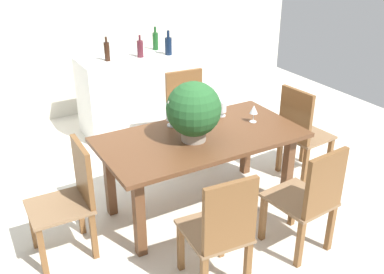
{
  "coord_description": "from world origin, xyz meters",
  "views": [
    {
      "loc": [
        -1.8,
        -3.17,
        2.38
      ],
      "look_at": [
        0.0,
        -0.06,
        0.66
      ],
      "focal_mm": 41.66,
      "sensor_mm": 36.0,
      "label": 1
    }
  ],
  "objects_px": {
    "wine_bottle_clear": "(168,45)",
    "dining_table": "(201,146)",
    "wine_bottle_dark": "(140,49)",
    "crystal_vase_center_near": "(171,113)",
    "flower_centerpiece": "(194,110)",
    "kitchen_counter": "(154,89)",
    "crystal_vase_left": "(222,107)",
    "chair_foot_end": "(301,130)",
    "chair_near_right": "(310,197)",
    "chair_head_end": "(71,195)",
    "wine_glass": "(254,110)",
    "wine_bottle_amber": "(155,41)",
    "chair_far_right": "(188,112)",
    "chair_near_left": "(221,230)",
    "wine_bottle_green": "(107,51)"
  },
  "relations": [
    {
      "from": "chair_near_right",
      "to": "crystal_vase_center_near",
      "type": "height_order",
      "value": "crystal_vase_center_near"
    },
    {
      "from": "chair_near_right",
      "to": "wine_bottle_amber",
      "type": "bearing_deg",
      "value": -98.24
    },
    {
      "from": "chair_foot_end",
      "to": "dining_table",
      "type": "bearing_deg",
      "value": 84.71
    },
    {
      "from": "chair_foot_end",
      "to": "chair_near_right",
      "type": "bearing_deg",
      "value": 136.14
    },
    {
      "from": "crystal_vase_left",
      "to": "chair_head_end",
      "type": "bearing_deg",
      "value": -170.21
    },
    {
      "from": "flower_centerpiece",
      "to": "kitchen_counter",
      "type": "xyz_separation_m",
      "value": [
        0.57,
        1.98,
        -0.53
      ]
    },
    {
      "from": "dining_table",
      "to": "wine_bottle_dark",
      "type": "relative_size",
      "value": 6.69
    },
    {
      "from": "chair_foot_end",
      "to": "wine_bottle_dark",
      "type": "height_order",
      "value": "wine_bottle_dark"
    },
    {
      "from": "chair_foot_end",
      "to": "kitchen_counter",
      "type": "bearing_deg",
      "value": 14.52
    },
    {
      "from": "crystal_vase_left",
      "to": "wine_bottle_clear",
      "type": "distance_m",
      "value": 1.53
    },
    {
      "from": "crystal_vase_left",
      "to": "wine_bottle_clear",
      "type": "height_order",
      "value": "wine_bottle_clear"
    },
    {
      "from": "flower_centerpiece",
      "to": "kitchen_counter",
      "type": "distance_m",
      "value": 2.13
    },
    {
      "from": "flower_centerpiece",
      "to": "wine_bottle_dark",
      "type": "bearing_deg",
      "value": 79.03
    },
    {
      "from": "wine_bottle_clear",
      "to": "wine_bottle_green",
      "type": "relative_size",
      "value": 1.05
    },
    {
      "from": "wine_bottle_green",
      "to": "kitchen_counter",
      "type": "bearing_deg",
      "value": 5.39
    },
    {
      "from": "chair_head_end",
      "to": "chair_far_right",
      "type": "xyz_separation_m",
      "value": [
        1.56,
        0.94,
        0.03
      ]
    },
    {
      "from": "chair_far_right",
      "to": "wine_bottle_dark",
      "type": "bearing_deg",
      "value": 103.1
    },
    {
      "from": "chair_near_left",
      "to": "chair_head_end",
      "type": "bearing_deg",
      "value": -46.48
    },
    {
      "from": "wine_glass",
      "to": "kitchen_counter",
      "type": "relative_size",
      "value": 0.09
    },
    {
      "from": "crystal_vase_left",
      "to": "wine_bottle_dark",
      "type": "distance_m",
      "value": 1.59
    },
    {
      "from": "crystal_vase_center_near",
      "to": "kitchen_counter",
      "type": "height_order",
      "value": "same"
    },
    {
      "from": "crystal_vase_left",
      "to": "wine_bottle_clear",
      "type": "bearing_deg",
      "value": 81.89
    },
    {
      "from": "wine_bottle_amber",
      "to": "chair_head_end",
      "type": "bearing_deg",
      "value": -130.1
    },
    {
      "from": "chair_head_end",
      "to": "crystal_vase_center_near",
      "type": "height_order",
      "value": "crystal_vase_center_near"
    },
    {
      "from": "chair_foot_end",
      "to": "chair_near_right",
      "type": "xyz_separation_m",
      "value": [
        -0.76,
        -0.93,
        -0.02
      ]
    },
    {
      "from": "crystal_vase_center_near",
      "to": "wine_bottle_green",
      "type": "bearing_deg",
      "value": 90.16
    },
    {
      "from": "crystal_vase_center_near",
      "to": "wine_bottle_green",
      "type": "xyz_separation_m",
      "value": [
        -0.0,
        1.57,
        0.2
      ]
    },
    {
      "from": "dining_table",
      "to": "wine_bottle_green",
      "type": "bearing_deg",
      "value": 93.92
    },
    {
      "from": "chair_near_left",
      "to": "wine_bottle_amber",
      "type": "height_order",
      "value": "wine_bottle_amber"
    },
    {
      "from": "crystal_vase_left",
      "to": "chair_far_right",
      "type": "bearing_deg",
      "value": 88.84
    },
    {
      "from": "wine_bottle_clear",
      "to": "dining_table",
      "type": "bearing_deg",
      "value": -108.88
    },
    {
      "from": "chair_near_right",
      "to": "chair_far_right",
      "type": "xyz_separation_m",
      "value": [
        -0.0,
        1.88,
        0.03
      ]
    },
    {
      "from": "wine_bottle_dark",
      "to": "crystal_vase_center_near",
      "type": "bearing_deg",
      "value": -104.29
    },
    {
      "from": "chair_near_left",
      "to": "wine_bottle_amber",
      "type": "relative_size",
      "value": 3.29
    },
    {
      "from": "dining_table",
      "to": "chair_near_right",
      "type": "distance_m",
      "value": 1.03
    },
    {
      "from": "wine_bottle_green",
      "to": "chair_near_left",
      "type": "bearing_deg",
      "value": -95.57
    },
    {
      "from": "chair_head_end",
      "to": "chair_near_right",
      "type": "bearing_deg",
      "value": 60.29
    },
    {
      "from": "chair_foot_end",
      "to": "chair_near_right",
      "type": "relative_size",
      "value": 1.04
    },
    {
      "from": "chair_foot_end",
      "to": "crystal_vase_left",
      "type": "bearing_deg",
      "value": 65.57
    },
    {
      "from": "chair_far_right",
      "to": "wine_bottle_dark",
      "type": "relative_size",
      "value": 3.7
    },
    {
      "from": "crystal_vase_left",
      "to": "wine_bottle_dark",
      "type": "relative_size",
      "value": 0.57
    },
    {
      "from": "kitchen_counter",
      "to": "wine_bottle_dark",
      "type": "xyz_separation_m",
      "value": [
        -0.21,
        -0.1,
        0.58
      ]
    },
    {
      "from": "chair_near_left",
      "to": "chair_foot_end",
      "type": "bearing_deg",
      "value": -144.53
    },
    {
      "from": "dining_table",
      "to": "wine_bottle_amber",
      "type": "distance_m",
      "value": 2.17
    },
    {
      "from": "crystal_vase_left",
      "to": "wine_bottle_clear",
      "type": "xyz_separation_m",
      "value": [
        0.21,
        1.5,
        0.23
      ]
    },
    {
      "from": "chair_near_right",
      "to": "wine_bottle_clear",
      "type": "height_order",
      "value": "wine_bottle_clear"
    },
    {
      "from": "chair_near_left",
      "to": "flower_centerpiece",
      "type": "bearing_deg",
      "value": -104.11
    },
    {
      "from": "flower_centerpiece",
      "to": "wine_bottle_green",
      "type": "bearing_deg",
      "value": 90.88
    },
    {
      "from": "wine_bottle_amber",
      "to": "wine_bottle_clear",
      "type": "height_order",
      "value": "wine_bottle_clear"
    },
    {
      "from": "chair_foot_end",
      "to": "chair_head_end",
      "type": "xyz_separation_m",
      "value": [
        -2.32,
        0.01,
        -0.02
      ]
    }
  ]
}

